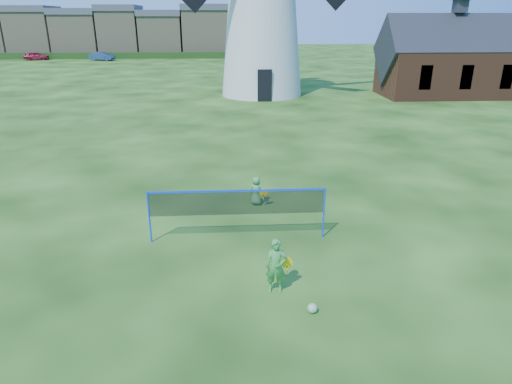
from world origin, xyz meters
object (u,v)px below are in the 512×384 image
Objects in this scene: player_boy at (257,191)px; player_girl at (276,266)px; badminton_net at (237,203)px; chapel at (452,62)px; car_left at (36,56)px; car_right at (102,56)px; windmill at (262,6)px; play_ball at (312,308)px.

player_girl is at bearing 115.41° from player_boy.
badminton_net is at bearing 99.04° from player_boy.
chapel is 3.14× the size of car_left.
car_right reaches higher than car_left.
windmill is 3.82× the size of badminton_net.
car_left is at bearing 115.33° from badminton_net.
car_right is (-21.21, 65.95, 0.53)m from play_ball.
player_boy is 0.26× the size of car_right.
badminton_net is at bearing 113.18° from play_ball.
car_right is (-19.66, 62.34, -0.50)m from badminton_net.
windmill is 1.66× the size of chapel.
windmill is 4.95× the size of car_right.
car_left is at bearing 131.60° from windmill.
car_right reaches higher than player_boy.
player_boy reaches higher than play_ball.
badminton_net is 5.06× the size of player_boy.
player_boy is at bearing 97.62° from play_ball.
player_boy is 63.08m from car_right.
badminton_net reaches higher than player_girl.
chapel is at bearing 54.40° from badminton_net.
play_ball is at bearing 121.73° from player_boy.
badminton_net reaches higher than car_left.
windmill is at bearing 87.94° from play_ball.
car_left is 0.95× the size of car_right.
badminton_net is at bearing 116.72° from player_girl.
chapel reaches higher than player_girl.
windmill is 5.23× the size of car_left.
player_boy is at bearing -143.42° from car_right.
play_ball is (0.84, -6.26, -0.39)m from player_boy.
windmill is 27.53m from badminton_net.
player_boy is (-1.93, -24.13, -6.51)m from windmill.
badminton_net is at bearing -144.76° from car_right.
play_ball is 74.42m from car_left.
chapel is at bearing -137.12° from car_left.
player_girl is at bearing -93.51° from windmill.
badminton_net is 3.75× the size of player_girl.
player_girl is at bearing -73.04° from badminton_net.
chapel is 33.58m from play_ball.
chapel is 52.72× the size of play_ball.
player_boy is 0.27× the size of car_left.
play_ball is at bearing -163.53° from car_left.
player_girl is (-17.37, -28.16, -2.09)m from chapel.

